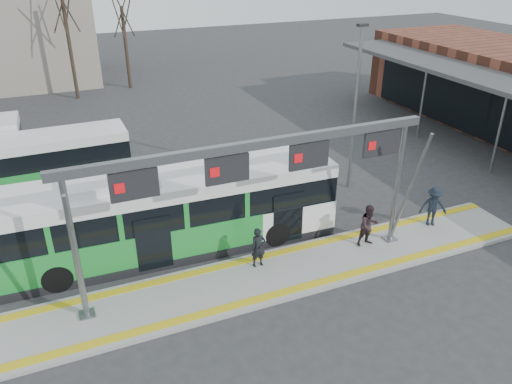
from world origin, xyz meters
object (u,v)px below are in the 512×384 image
gantry (260,170)px  passenger_b (369,226)px  passenger_a (258,248)px  passenger_c (433,207)px  hero_bus (173,213)px

gantry → passenger_b: 5.77m
passenger_a → passenger_c: (8.04, -0.12, 0.11)m
passenger_c → hero_bus: bearing=-168.7°
gantry → passenger_a: bearing=74.2°
passenger_a → passenger_b: 4.64m
passenger_b → passenger_c: 3.44m
hero_bus → gantry: bearing=-49.9°
hero_bus → passenger_c: hero_bus is taller
gantry → hero_bus: (-2.40, 3.05, -2.68)m
gantry → passenger_b: bearing=0.9°
hero_bus → passenger_c: 10.93m
passenger_a → passenger_b: size_ratio=0.89×
passenger_a → passenger_c: 8.05m
passenger_a → passenger_b: passenger_b is taller
hero_bus → passenger_b: size_ratio=7.39×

